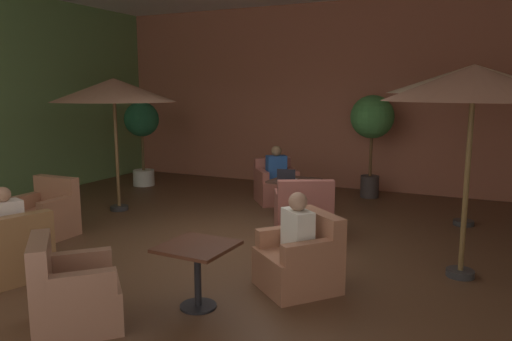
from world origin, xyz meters
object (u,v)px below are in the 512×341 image
(armchair_front_right_east, at_px, (301,261))
(iced_drink_cup, at_px, (289,175))
(armchair_mid_center_east, at_px, (9,254))
(potted_tree_left_corner, at_px, (142,128))
(armchair_mid_center_south, at_px, (45,216))
(patron_blue_shirt, at_px, (276,165))
(patron_with_friend, at_px, (5,219))
(patron_by_window, at_px, (298,226))
(patio_umbrella_near_wall, at_px, (474,79))
(armchair_front_left_east, at_px, (276,186))
(patio_umbrella_tall_red, at_px, (474,84))
(cafe_table_front_left, at_px, (294,187))
(patio_umbrella_center_beige, at_px, (114,91))
(cafe_table_front_right, at_px, (197,260))
(armchair_front_left_north, at_px, (303,216))
(armchair_front_right_north, at_px, (72,295))
(open_laptop, at_px, (287,177))
(potted_tree_mid_left, at_px, (372,123))

(armchair_front_right_east, relative_size, iced_drink_cup, 9.64)
(armchair_mid_center_east, distance_m, potted_tree_left_corner, 5.69)
(armchair_mid_center_south, bearing_deg, patron_blue_shirt, 57.22)
(patron_with_friend, bearing_deg, patron_by_window, 19.98)
(patio_umbrella_near_wall, xyz_separation_m, patron_blue_shirt, (-3.36, 0.19, -1.58))
(armchair_front_left_east, bearing_deg, armchair_mid_center_east, -104.22)
(potted_tree_left_corner, height_order, patron_with_friend, potted_tree_left_corner)
(armchair_mid_center_east, bearing_deg, patio_umbrella_near_wall, 45.35)
(armchair_front_right_east, xyz_separation_m, patio_umbrella_near_wall, (1.52, 3.51, 2.01))
(patio_umbrella_tall_red, relative_size, potted_tree_left_corner, 1.28)
(cafe_table_front_left, bearing_deg, patio_umbrella_center_beige, -163.91)
(cafe_table_front_right, relative_size, iced_drink_cup, 6.40)
(armchair_front_left_east, relative_size, armchair_mid_center_east, 1.05)
(armchair_mid_center_east, relative_size, patio_umbrella_center_beige, 0.42)
(potted_tree_left_corner, height_order, patron_blue_shirt, potted_tree_left_corner)
(armchair_mid_center_east, bearing_deg, armchair_front_left_north, 49.56)
(patron_blue_shirt, distance_m, patron_by_window, 4.15)
(armchair_front_right_north, xyz_separation_m, patio_umbrella_near_wall, (3.11, 5.24, 2.01))
(cafe_table_front_right, xyz_separation_m, armchair_front_right_east, (0.76, 0.89, -0.19))
(patio_umbrella_center_beige, distance_m, open_laptop, 3.38)
(patio_umbrella_center_beige, xyz_separation_m, open_laptop, (2.96, 0.77, -1.44))
(patron_with_friend, bearing_deg, armchair_mid_center_east, -18.58)
(patio_umbrella_near_wall, distance_m, open_laptop, 3.29)
(patio_umbrella_tall_red, xyz_separation_m, patio_umbrella_near_wall, (-0.07, 2.39, 0.10))
(patron_by_window, bearing_deg, cafe_table_front_left, 111.35)
(cafe_table_front_left, relative_size, patron_with_friend, 1.20)
(potted_tree_left_corner, distance_m, open_laptop, 4.26)
(potted_tree_mid_left, relative_size, patron_blue_shirt, 3.14)
(patron_by_window, bearing_deg, armchair_front_right_north, -132.58)
(armchair_mid_center_east, height_order, iced_drink_cup, armchair_mid_center_east)
(cafe_table_front_right, height_order, patron_by_window, patron_by_window)
(cafe_table_front_right, distance_m, armchair_front_right_east, 1.19)
(armchair_mid_center_south, relative_size, patio_umbrella_center_beige, 0.37)
(armchair_front_left_east, distance_m, armchair_mid_center_east, 5.07)
(patron_by_window, bearing_deg, patio_umbrella_near_wall, 66.44)
(iced_drink_cup, bearing_deg, armchair_front_left_east, 125.43)
(patron_by_window, bearing_deg, potted_tree_mid_left, 93.29)
(cafe_table_front_right, distance_m, patio_umbrella_near_wall, 5.28)
(armchair_front_right_east, relative_size, armchair_mid_center_east, 1.06)
(armchair_front_right_north, bearing_deg, armchair_mid_center_east, 160.14)
(armchair_front_left_east, distance_m, patron_blue_shirt, 0.42)
(armchair_front_left_east, relative_size, patron_blue_shirt, 1.61)
(iced_drink_cup, bearing_deg, patio_umbrella_center_beige, -161.88)
(armchair_mid_center_south, distance_m, patron_by_window, 4.09)
(cafe_table_front_right, relative_size, patio_umbrella_center_beige, 0.30)
(patio_umbrella_near_wall, height_order, patron_blue_shirt, patio_umbrella_near_wall)
(armchair_mid_center_east, relative_size, armchair_mid_center_south, 1.15)
(patron_with_friend, xyz_separation_m, open_laptop, (1.92, 3.87, -0.01))
(armchair_front_left_north, relative_size, armchair_mid_center_south, 1.20)
(patron_with_friend, height_order, open_laptop, patron_with_friend)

